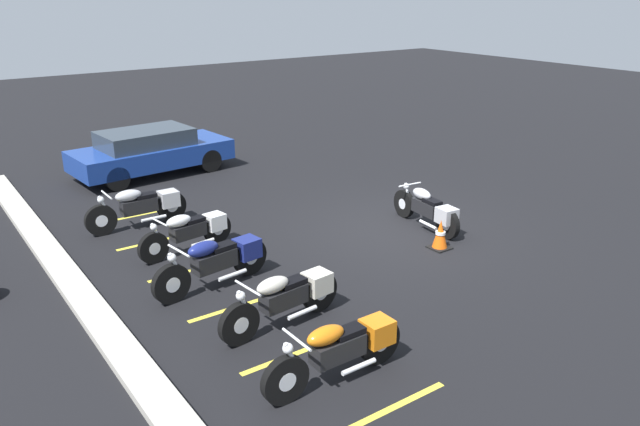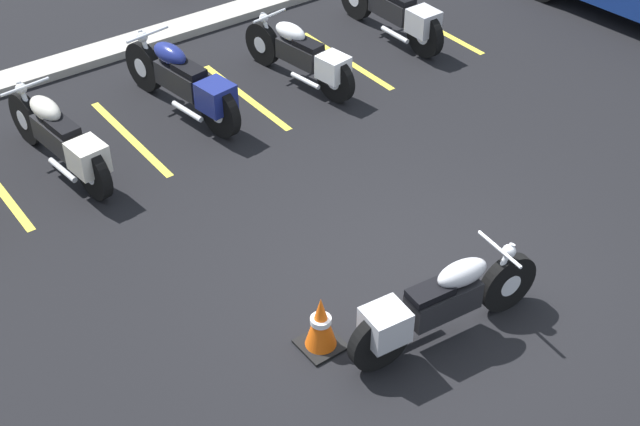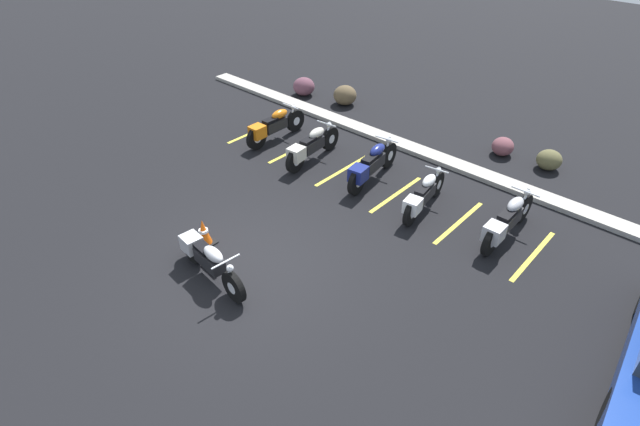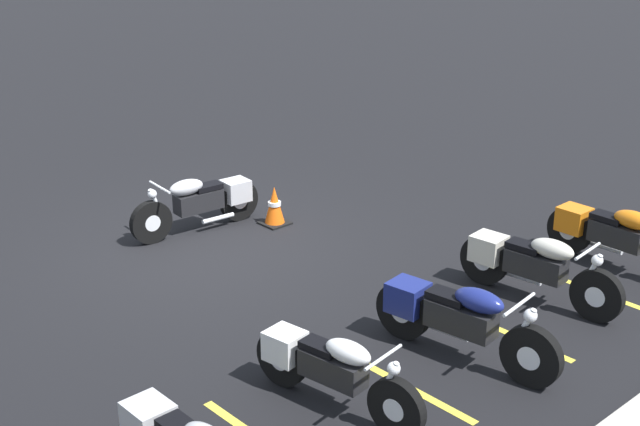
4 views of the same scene
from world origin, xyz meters
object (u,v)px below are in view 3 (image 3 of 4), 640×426
parked_bike_0 (273,126)px  parked_bike_3 (423,195)px  parked_bike_1 (311,146)px  parked_bike_2 (371,165)px  landscape_rock_2 (345,95)px  landscape_rock_3 (503,146)px  parked_bike_4 (507,221)px  traffic_cone (204,233)px  motorcycle_silver_featured (208,259)px  landscape_rock_1 (304,86)px  landscape_rock_0 (549,160)px

parked_bike_0 → parked_bike_3: 5.17m
parked_bike_0 → parked_bike_1: (1.65, -0.18, 0.00)m
parked_bike_0 → parked_bike_2: bearing=-88.7°
parked_bike_2 → landscape_rock_2: size_ratio=2.96×
parked_bike_2 → parked_bike_3: (1.69, -0.25, -0.05)m
landscape_rock_2 → landscape_rock_3: bearing=2.7°
parked_bike_1 → parked_bike_4: (5.41, 0.33, 0.00)m
traffic_cone → motorcycle_silver_featured: bearing=-31.6°
motorcycle_silver_featured → traffic_cone: 1.10m
landscape_rock_1 → landscape_rock_2: size_ratio=0.99×
landscape_rock_1 → landscape_rock_3: bearing=4.7°
motorcycle_silver_featured → parked_bike_3: size_ratio=1.03×
traffic_cone → parked_bike_1: bearing=100.3°
landscape_rock_0 → landscape_rock_1: 8.38m
motorcycle_silver_featured → traffic_cone: motorcycle_silver_featured is taller
motorcycle_silver_featured → parked_bike_4: (3.73, 5.02, 0.02)m
parked_bike_2 → landscape_rock_1: bearing=52.3°
parked_bike_1 → landscape_rock_2: bearing=20.9°
parked_bike_3 → landscape_rock_3: size_ratio=3.05×
parked_bike_0 → traffic_cone: (2.40, -4.31, -0.18)m
motorcycle_silver_featured → parked_bike_1: 4.98m
landscape_rock_3 → traffic_cone: size_ratio=1.12×
motorcycle_silver_featured → parked_bike_4: bearing=58.8°
parked_bike_3 → parked_bike_4: bearing=-89.2°
motorcycle_silver_featured → landscape_rock_3: bearing=82.4°
parked_bike_1 → traffic_cone: bearing=-175.6°
parked_bike_2 → parked_bike_3: bearing=-106.1°
landscape_rock_3 → parked_bike_3: bearing=-92.1°
motorcycle_silver_featured → parked_bike_3: (1.84, 4.72, -0.01)m
parked_bike_3 → traffic_cone: size_ratio=3.41×
parked_bike_2 → parked_bike_4: bearing=-97.0°
parked_bike_2 → motorcycle_silver_featured: bearing=170.6°
parked_bike_4 → landscape_rock_1: parked_bike_4 is taller
parked_bike_2 → landscape_rock_3: 4.06m
motorcycle_silver_featured → landscape_rock_2: motorcycle_silver_featured is taller
parked_bike_4 → landscape_rock_2: size_ratio=2.89×
parked_bike_1 → parked_bike_3: size_ratio=1.08×
landscape_rock_3 → landscape_rock_0: bearing=3.1°
parked_bike_2 → parked_bike_4: parked_bike_2 is taller
motorcycle_silver_featured → parked_bike_1: bearing=115.1°
parked_bike_3 → landscape_rock_3: bearing=-10.3°
motorcycle_silver_featured → landscape_rock_2: 9.04m
parked_bike_3 → traffic_cone: 4.99m
parked_bike_4 → landscape_rock_2: (-7.25, 3.31, -0.15)m
parked_bike_4 → traffic_cone: 6.44m
parked_bike_1 → parked_bike_4: parked_bike_4 is taller
parked_bike_2 → landscape_rock_2: parked_bike_2 is taller
landscape_rock_2 → traffic_cone: (2.59, -7.76, -0.03)m
landscape_rock_0 → traffic_cone: size_ratio=1.07×
landscape_rock_3 → parked_bike_0: bearing=-145.0°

